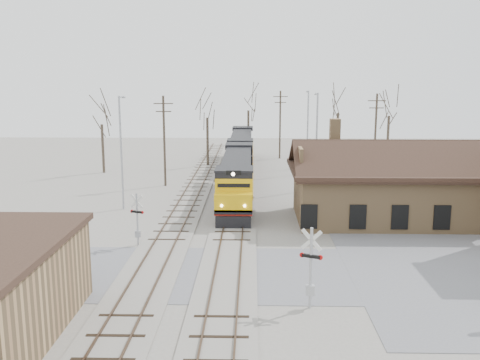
% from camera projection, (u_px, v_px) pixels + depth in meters
% --- Properties ---
extents(ground, '(140.00, 140.00, 0.00)m').
position_uv_depth(ground, '(228.00, 273.00, 30.97)').
color(ground, gray).
rests_on(ground, ground).
extents(road, '(60.00, 9.00, 0.03)m').
position_uv_depth(road, '(228.00, 273.00, 30.97)').
color(road, slate).
rests_on(road, ground).
extents(track_main, '(3.40, 90.00, 0.24)m').
position_uv_depth(track_main, '(236.00, 209.00, 45.68)').
color(track_main, gray).
rests_on(track_main, ground).
extents(track_siding, '(3.40, 90.00, 0.24)m').
position_uv_depth(track_siding, '(183.00, 209.00, 45.79)').
color(track_siding, gray).
rests_on(track_siding, ground).
extents(depot, '(15.20, 9.31, 7.90)m').
position_uv_depth(depot, '(387.00, 190.00, 42.02)').
color(depot, '#A17D53').
rests_on(depot, ground).
extents(locomotive_lead, '(2.87, 19.23, 4.27)m').
position_uv_depth(locomotive_lead, '(237.00, 178.00, 48.21)').
color(locomotive_lead, black).
rests_on(locomotive_lead, ground).
extents(locomotive_trailing, '(2.87, 19.23, 4.04)m').
position_uv_depth(locomotive_trailing, '(241.00, 149.00, 67.35)').
color(locomotive_trailing, black).
rests_on(locomotive_trailing, ground).
extents(crossbuck_near, '(1.10, 0.53, 4.09)m').
position_uv_depth(crossbuck_near, '(311.00, 271.00, 25.93)').
color(crossbuck_near, '#A5A8AD').
rests_on(crossbuck_near, ground).
extents(crossbuck_far, '(0.98, 0.45, 3.60)m').
position_uv_depth(crossbuck_far, '(137.00, 221.00, 35.70)').
color(crossbuck_far, '#A5A8AD').
rests_on(crossbuck_far, ground).
extents(streetlight_a, '(0.25, 2.04, 9.65)m').
position_uv_depth(streetlight_a, '(121.00, 147.00, 45.12)').
color(streetlight_a, '#A5A8AD').
rests_on(streetlight_a, ground).
extents(streetlight_b, '(0.25, 2.04, 9.66)m').
position_uv_depth(streetlight_b, '(316.00, 136.00, 53.15)').
color(streetlight_b, '#A5A8AD').
rests_on(streetlight_b, ground).
extents(streetlight_c, '(0.25, 2.04, 9.65)m').
position_uv_depth(streetlight_c, '(308.00, 128.00, 62.15)').
color(streetlight_c, '#A5A8AD').
rests_on(streetlight_c, ground).
extents(utility_pole_a, '(2.00, 0.24, 9.32)m').
position_uv_depth(utility_pole_a, '(164.00, 139.00, 54.98)').
color(utility_pole_a, '#382D23').
rests_on(utility_pole_a, ground).
extents(utility_pole_b, '(2.00, 0.24, 9.35)m').
position_uv_depth(utility_pole_b, '(280.00, 123.00, 73.77)').
color(utility_pole_b, '#382D23').
rests_on(utility_pole_b, ground).
extents(utility_pole_c, '(2.00, 0.24, 9.38)m').
position_uv_depth(utility_pole_c, '(375.00, 134.00, 60.23)').
color(utility_pole_c, '#382D23').
rests_on(utility_pole_c, ground).
extents(tree_a, '(3.83, 3.83, 9.37)m').
position_uv_depth(tree_a, '(101.00, 116.00, 62.31)').
color(tree_a, '#382D23').
rests_on(tree_a, ground).
extents(tree_b, '(4.10, 4.10, 10.05)m').
position_uv_depth(tree_b, '(207.00, 110.00, 67.11)').
color(tree_b, '#382D23').
rests_on(tree_b, ground).
extents(tree_c, '(4.31, 4.31, 10.55)m').
position_uv_depth(tree_c, '(248.00, 103.00, 76.74)').
color(tree_c, '#382D23').
rests_on(tree_c, ground).
extents(tree_d, '(4.43, 4.43, 10.85)m').
position_uv_depth(tree_d, '(338.00, 104.00, 68.38)').
color(tree_d, '#382D23').
rests_on(tree_d, ground).
extents(tree_e, '(4.32, 4.32, 10.60)m').
position_uv_depth(tree_e, '(389.00, 107.00, 65.51)').
color(tree_e, '#382D23').
rests_on(tree_e, ground).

